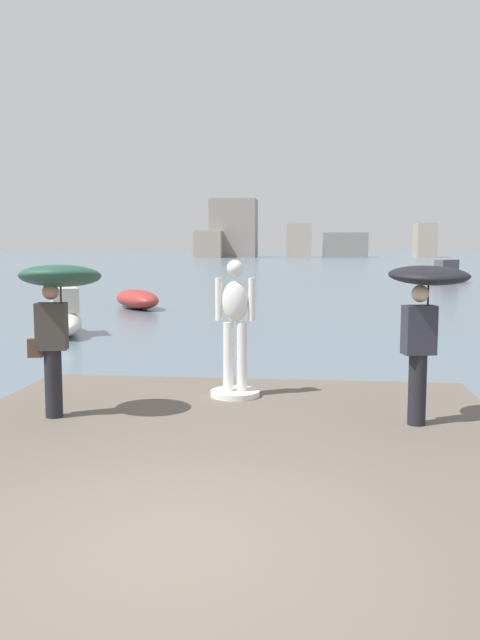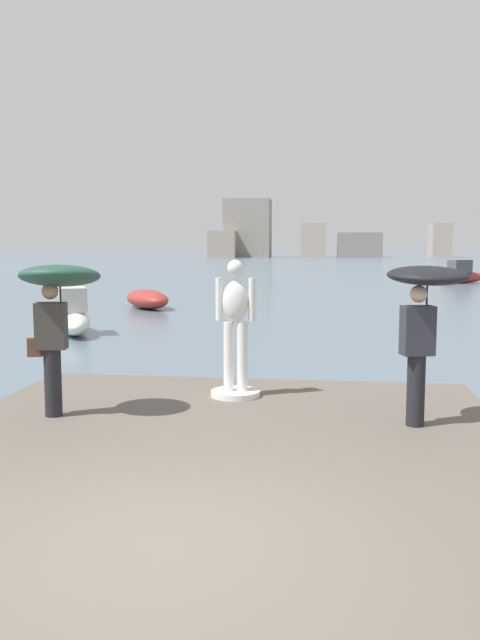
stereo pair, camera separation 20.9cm
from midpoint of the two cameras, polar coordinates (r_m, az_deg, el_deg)
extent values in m
plane|color=slate|center=(44.73, 6.10, 3.10)|extent=(400.00, 400.00, 0.00)
cube|color=#60564C|center=(6.74, -2.59, -14.46)|extent=(6.86, 9.11, 0.40)
cylinder|color=white|center=(9.77, 0.22, -6.34)|extent=(0.72, 0.72, 0.08)
cylinder|color=white|center=(9.68, -0.36, -3.15)|extent=(0.15, 0.15, 1.01)
cylinder|color=white|center=(9.65, 0.81, -3.18)|extent=(0.15, 0.15, 1.01)
ellipsoid|color=white|center=(9.56, 0.23, 1.61)|extent=(0.38, 0.26, 0.60)
sphere|color=white|center=(9.53, 0.23, 4.50)|extent=(0.24, 0.24, 0.24)
cylinder|color=white|center=(9.59, -1.20, 1.81)|extent=(0.10, 0.10, 0.62)
cylinder|color=white|center=(9.53, 1.66, 1.78)|extent=(0.10, 0.10, 0.62)
cylinder|color=black|center=(8.88, -15.18, -5.23)|extent=(0.22, 0.22, 0.88)
cube|color=#38332D|center=(8.76, -15.33, -0.49)|extent=(0.41, 0.30, 0.60)
sphere|color=#A87A5B|center=(8.72, -15.41, 2.41)|extent=(0.21, 0.21, 0.21)
cylinder|color=#262626|center=(8.75, -14.56, 1.56)|extent=(0.02, 0.02, 0.52)
ellipsoid|color=#234738|center=(8.72, -14.62, 3.71)|extent=(1.19, 1.20, 0.38)
cube|color=#513323|center=(8.87, -16.63, -2.27)|extent=(0.19, 0.13, 0.24)
cylinder|color=black|center=(8.43, 15.61, -5.87)|extent=(0.22, 0.22, 0.88)
cube|color=#2D2D38|center=(8.31, 15.77, -0.88)|extent=(0.43, 0.32, 0.60)
sphere|color=beige|center=(8.26, 15.86, 2.19)|extent=(0.21, 0.21, 0.21)
cylinder|color=#262626|center=(8.35, 16.50, 1.41)|extent=(0.02, 0.02, 0.56)
ellipsoid|color=black|center=(8.33, 16.57, 3.70)|extent=(1.18, 1.19, 0.28)
ellipsoid|color=#9E2D28|center=(27.60, -7.80, 1.81)|extent=(3.08, 3.62, 0.77)
ellipsoid|color=#9E2D28|center=(48.19, 18.80, 3.49)|extent=(4.32, 4.08, 0.76)
cube|color=#4C4C51|center=(47.86, 18.57, 4.41)|extent=(1.83, 1.77, 0.89)
ellipsoid|color=silver|center=(20.14, -13.96, -0.09)|extent=(2.43, 3.63, 0.74)
cube|color=#B2ADA3|center=(19.81, -13.95, 1.75)|extent=(1.21, 1.48, 0.70)
cube|color=gray|center=(141.19, -1.37, 6.55)|extent=(5.73, 7.80, 5.57)
cube|color=gray|center=(143.49, 0.71, 7.91)|extent=(9.85, 6.91, 12.38)
cube|color=#A89989|center=(143.13, 6.39, 6.84)|extent=(5.20, 5.17, 7.21)
cube|color=gray|center=(145.09, 10.30, 6.38)|extent=(9.40, 7.21, 5.25)
cube|color=#A89989|center=(147.88, 16.89, 6.59)|extent=(4.02, 7.80, 7.23)
camera|label=1|loc=(0.10, -89.36, 0.07)|focal=37.09mm
camera|label=2|loc=(0.10, 90.64, -0.07)|focal=37.09mm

